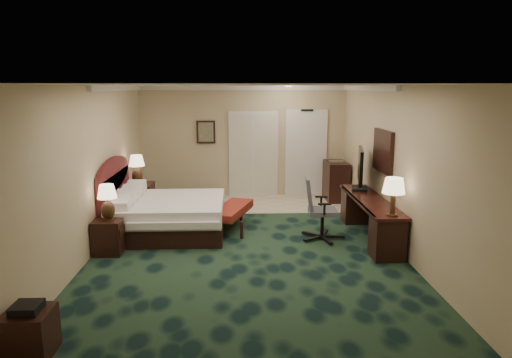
{
  "coord_description": "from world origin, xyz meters",
  "views": [
    {
      "loc": [
        -0.15,
        -7.38,
        2.67
      ],
      "look_at": [
        0.19,
        0.6,
        1.06
      ],
      "focal_mm": 32.0,
      "sensor_mm": 36.0,
      "label": 1
    }
  ],
  "objects_px": {
    "side_table": "(30,334)",
    "minibar": "(336,181)",
    "bed": "(170,216)",
    "bed_bench": "(232,218)",
    "nightstand_far": "(140,199)",
    "lamp_near": "(108,202)",
    "desk_chair": "(323,209)",
    "nightstand_near": "(109,236)",
    "desk": "(369,219)",
    "lamp_far": "(137,170)",
    "tv": "(360,169)"
  },
  "relations": [
    {
      "from": "tv",
      "to": "desk_chair",
      "type": "height_order",
      "value": "tv"
    },
    {
      "from": "desk",
      "to": "tv",
      "type": "distance_m",
      "value": 1.06
    },
    {
      "from": "lamp_near",
      "to": "minibar",
      "type": "distance_m",
      "value": 5.61
    },
    {
      "from": "desk",
      "to": "tv",
      "type": "relative_size",
      "value": 2.41
    },
    {
      "from": "lamp_far",
      "to": "minibar",
      "type": "relative_size",
      "value": 0.66
    },
    {
      "from": "nightstand_near",
      "to": "side_table",
      "type": "height_order",
      "value": "nightstand_near"
    },
    {
      "from": "bed_bench",
      "to": "minibar",
      "type": "distance_m",
      "value": 3.31
    },
    {
      "from": "nightstand_far",
      "to": "lamp_far",
      "type": "bearing_deg",
      "value": -153.89
    },
    {
      "from": "lamp_near",
      "to": "desk_chair",
      "type": "xyz_separation_m",
      "value": [
        3.59,
        0.57,
        -0.3
      ]
    },
    {
      "from": "nightstand_near",
      "to": "desk_chair",
      "type": "height_order",
      "value": "desk_chair"
    },
    {
      "from": "bed_bench",
      "to": "desk",
      "type": "relative_size",
      "value": 0.53
    },
    {
      "from": "nightstand_far",
      "to": "bed_bench",
      "type": "relative_size",
      "value": 0.5
    },
    {
      "from": "bed",
      "to": "nightstand_far",
      "type": "relative_size",
      "value": 2.97
    },
    {
      "from": "bed",
      "to": "nightstand_near",
      "type": "height_order",
      "value": "bed"
    },
    {
      "from": "nightstand_near",
      "to": "lamp_far",
      "type": "bearing_deg",
      "value": 89.75
    },
    {
      "from": "nightstand_near",
      "to": "bed_bench",
      "type": "height_order",
      "value": "nightstand_near"
    },
    {
      "from": "nightstand_near",
      "to": "nightstand_far",
      "type": "relative_size",
      "value": 0.84
    },
    {
      "from": "tv",
      "to": "bed",
      "type": "bearing_deg",
      "value": -162.52
    },
    {
      "from": "nightstand_near",
      "to": "side_table",
      "type": "relative_size",
      "value": 1.16
    },
    {
      "from": "tv",
      "to": "side_table",
      "type": "bearing_deg",
      "value": -123.37
    },
    {
      "from": "bed_bench",
      "to": "minibar",
      "type": "height_order",
      "value": "minibar"
    },
    {
      "from": "tv",
      "to": "minibar",
      "type": "xyz_separation_m",
      "value": [
        -0.01,
        2.07,
        -0.66
      ]
    },
    {
      "from": "desk_chair",
      "to": "nightstand_far",
      "type": "bearing_deg",
      "value": 158.28
    },
    {
      "from": "lamp_near",
      "to": "bed_bench",
      "type": "height_order",
      "value": "lamp_near"
    },
    {
      "from": "lamp_near",
      "to": "tv",
      "type": "distance_m",
      "value": 4.65
    },
    {
      "from": "tv",
      "to": "bed_bench",
      "type": "bearing_deg",
      "value": -164.06
    },
    {
      "from": "nightstand_far",
      "to": "lamp_near",
      "type": "relative_size",
      "value": 1.15
    },
    {
      "from": "side_table",
      "to": "minibar",
      "type": "height_order",
      "value": "minibar"
    },
    {
      "from": "desk",
      "to": "minibar",
      "type": "bearing_deg",
      "value": 90.13
    },
    {
      "from": "lamp_far",
      "to": "nightstand_near",
      "type": "bearing_deg",
      "value": -90.25
    },
    {
      "from": "tv",
      "to": "minibar",
      "type": "height_order",
      "value": "tv"
    },
    {
      "from": "desk",
      "to": "desk_chair",
      "type": "height_order",
      "value": "desk_chair"
    },
    {
      "from": "lamp_far",
      "to": "bed",
      "type": "bearing_deg",
      "value": -56.0
    },
    {
      "from": "side_table",
      "to": "tv",
      "type": "xyz_separation_m",
      "value": [
        4.46,
        4.24,
        0.88
      ]
    },
    {
      "from": "lamp_near",
      "to": "bed_bench",
      "type": "relative_size",
      "value": 0.44
    },
    {
      "from": "lamp_far",
      "to": "bed_bench",
      "type": "height_order",
      "value": "lamp_far"
    },
    {
      "from": "bed",
      "to": "bed_bench",
      "type": "height_order",
      "value": "bed"
    },
    {
      "from": "nightstand_far",
      "to": "tv",
      "type": "relative_size",
      "value": 0.65
    },
    {
      "from": "lamp_far",
      "to": "desk_chair",
      "type": "bearing_deg",
      "value": -25.64
    },
    {
      "from": "lamp_far",
      "to": "desk",
      "type": "xyz_separation_m",
      "value": [
        4.46,
        -1.71,
        -0.62
      ]
    },
    {
      "from": "nightstand_near",
      "to": "lamp_far",
      "type": "relative_size",
      "value": 0.92
    },
    {
      "from": "lamp_near",
      "to": "nightstand_near",
      "type": "bearing_deg",
      "value": 122.97
    },
    {
      "from": "nightstand_near",
      "to": "bed",
      "type": "bearing_deg",
      "value": 50.17
    },
    {
      "from": "nightstand_near",
      "to": "side_table",
      "type": "xyz_separation_m",
      "value": [
        0.01,
        -2.94,
        -0.04
      ]
    },
    {
      "from": "nightstand_far",
      "to": "tv",
      "type": "xyz_separation_m",
      "value": [
        4.42,
        -0.98,
        0.79
      ]
    },
    {
      "from": "lamp_far",
      "to": "desk",
      "type": "height_order",
      "value": "lamp_far"
    },
    {
      "from": "bed",
      "to": "bed_bench",
      "type": "relative_size",
      "value": 1.49
    },
    {
      "from": "lamp_near",
      "to": "desk_chair",
      "type": "bearing_deg",
      "value": 9.03
    },
    {
      "from": "side_table",
      "to": "minibar",
      "type": "relative_size",
      "value": 0.52
    },
    {
      "from": "bed",
      "to": "desk_chair",
      "type": "relative_size",
      "value": 1.78
    }
  ]
}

